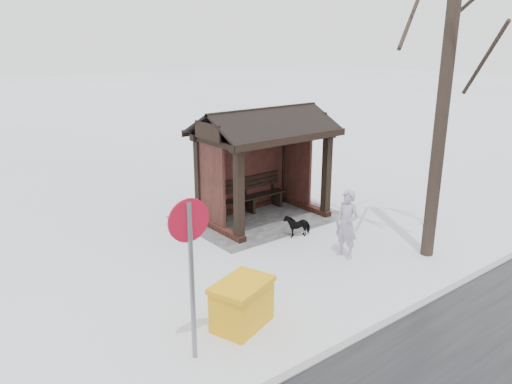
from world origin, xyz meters
TOP-DOWN VIEW (x-y plane):
  - ground at (0.00, 0.00)m, footprint 120.00×120.00m
  - kerb at (0.00, 5.50)m, footprint 120.00×0.15m
  - trampled_patch at (0.00, -0.20)m, footprint 4.20×3.20m
  - bus_shelter at (0.00, -0.16)m, footprint 3.60×2.40m
  - pedestrian at (0.10, 3.12)m, footprint 0.43×0.62m
  - dog at (0.10, 1.48)m, footprint 0.72×0.46m
  - grit_bin at (3.69, 3.97)m, footprint 1.27×1.06m
  - road_sign at (4.81, 4.22)m, footprint 0.67×0.10m

SIDE VIEW (x-z plane):
  - ground at x=0.00m, z-range 0.00..0.00m
  - trampled_patch at x=0.00m, z-range 0.00..0.02m
  - kerb at x=0.00m, z-range -0.02..0.04m
  - dog at x=0.10m, z-range 0.00..0.56m
  - grit_bin at x=3.69m, z-range 0.01..0.84m
  - pedestrian at x=0.10m, z-range 0.00..1.60m
  - road_sign at x=4.81m, z-range 0.55..3.18m
  - bus_shelter at x=0.00m, z-range 0.62..3.71m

